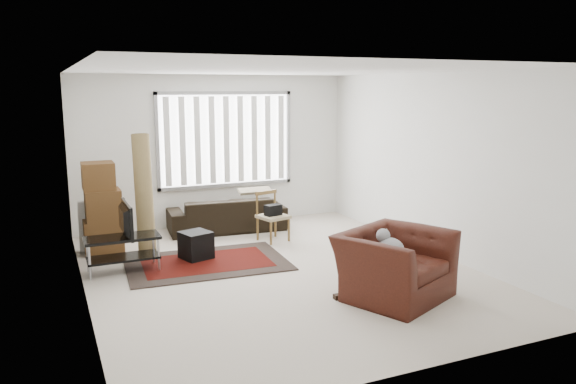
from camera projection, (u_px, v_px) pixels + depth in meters
name	position (u px, v px, depth m)	size (l,w,h in m)	color
room	(268.00, 140.00, 7.81)	(6.00, 6.02, 2.71)	beige
persian_rug	(207.00, 263.00, 8.02)	(2.33, 1.63, 0.02)	black
tv_stand	(123.00, 246.00, 7.60)	(0.99, 0.45, 0.50)	black
tv	(121.00, 220.00, 7.54)	(0.80, 0.10, 0.46)	black
subwoofer	(196.00, 245.00, 8.18)	(0.39, 0.39, 0.39)	black
moving_boxes	(102.00, 211.00, 8.47)	(0.56, 0.52, 1.38)	brown
white_flatpack	(100.00, 226.00, 8.62)	(0.61, 0.09, 0.77)	silver
rolled_rug	(144.00, 193.00, 8.46)	(0.27, 0.27, 1.79)	olive
sofa	(227.00, 209.00, 9.81)	(2.01, 0.87, 0.77)	black
side_chair	(272.00, 214.00, 9.15)	(0.53, 0.53, 0.81)	#8E7F5D
armchair	(395.00, 260.00, 6.65)	(1.56, 1.48, 0.91)	#38130B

